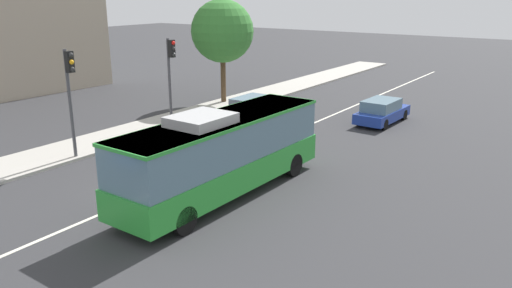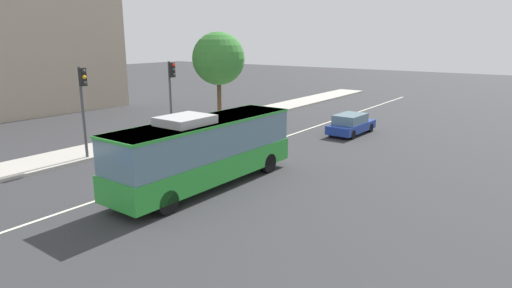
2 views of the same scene
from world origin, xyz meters
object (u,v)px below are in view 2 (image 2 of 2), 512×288
object	(u,v)px
transit_bus	(205,148)
sedan_blue_ahead	(351,124)
sedan_red	(240,122)
traffic_light_near_corner	(171,86)
traffic_light_mid_block	(83,97)
street_tree_kerbside_left	(219,59)

from	to	relation	value
transit_bus	sedan_blue_ahead	xyz separation A→B (m)	(14.36, -0.84, -1.09)
sedan_red	traffic_light_near_corner	bearing A→B (deg)	-30.30
sedan_blue_ahead	traffic_light_mid_block	distance (m)	17.78
transit_bus	sedan_blue_ahead	size ratio (longest dim) A/B	2.20
traffic_light_near_corner	traffic_light_mid_block	xyz separation A→B (m)	(-6.59, -0.06, 0.00)
sedan_red	traffic_light_near_corner	world-z (taller)	traffic_light_near_corner
transit_bus	sedan_blue_ahead	world-z (taller)	transit_bus
traffic_light_near_corner	street_tree_kerbside_left	size ratio (longest dim) A/B	0.72
sedan_blue_ahead	sedan_red	bearing A→B (deg)	122.95
transit_bus	sedan_red	xyz separation A→B (m)	(10.23, 6.01, -1.09)
transit_bus	traffic_light_mid_block	distance (m)	8.60
traffic_light_mid_block	street_tree_kerbside_left	world-z (taller)	street_tree_kerbside_left
transit_bus	traffic_light_mid_block	bearing A→B (deg)	94.89
transit_bus	sedan_red	size ratio (longest dim) A/B	2.23
sedan_blue_ahead	traffic_light_mid_block	xyz separation A→B (m)	(-14.92, 9.24, 2.84)
transit_bus	sedan_red	bearing A→B (deg)	31.52
sedan_red	sedan_blue_ahead	bearing A→B (deg)	121.02
traffic_light_mid_block	traffic_light_near_corner	bearing A→B (deg)	90.99
transit_bus	street_tree_kerbside_left	xyz separation A→B (m)	(13.30, 10.53, 3.23)
transit_bus	traffic_light_near_corner	world-z (taller)	traffic_light_near_corner
sedan_blue_ahead	street_tree_kerbside_left	size ratio (longest dim) A/B	0.63
sedan_blue_ahead	sedan_red	xyz separation A→B (m)	(-4.13, 6.85, 0.00)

